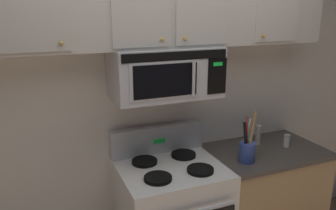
{
  "coord_description": "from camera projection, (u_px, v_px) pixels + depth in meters",
  "views": [
    {
      "loc": [
        -0.89,
        -1.68,
        2.02
      ],
      "look_at": [
        0.0,
        0.49,
        1.35
      ],
      "focal_mm": 36.89,
      "sensor_mm": 36.0,
      "label": 1
    }
  ],
  "objects": [
    {
      "name": "back_wall",
      "position": [
        153.0,
        95.0,
        2.7
      ],
      "size": [
        5.2,
        0.1,
        2.7
      ],
      "primitive_type": "cube",
      "color": "silver",
      "rests_on": "ground_plane"
    },
    {
      "name": "over_range_microwave",
      "position": [
        165.0,
        72.0,
        2.42
      ],
      "size": [
        0.76,
        0.43,
        0.35
      ],
      "color": "#B7BABF"
    },
    {
      "name": "upper_cabinets",
      "position": [
        163.0,
        6.0,
        2.32
      ],
      "size": [
        2.5,
        0.36,
        0.55
      ],
      "color": "#BCB7AD"
    },
    {
      "name": "counter_segment",
      "position": [
        262.0,
        198.0,
        2.94
      ],
      "size": [
        0.93,
        0.65,
        0.9
      ],
      "color": "tan",
      "rests_on": "ground_plane"
    },
    {
      "name": "utensil_crock_blue",
      "position": [
        247.0,
        149.0,
        2.56
      ],
      "size": [
        0.12,
        0.12,
        0.39
      ],
      "color": "#384C9E",
      "rests_on": "counter_segment"
    },
    {
      "name": "salt_shaker",
      "position": [
        287.0,
        141.0,
        2.85
      ],
      "size": [
        0.05,
        0.05,
        0.11
      ],
      "color": "white",
      "rests_on": "counter_segment"
    },
    {
      "name": "pepper_mill",
      "position": [
        258.0,
        135.0,
        2.9
      ],
      "size": [
        0.05,
        0.05,
        0.16
      ],
      "primitive_type": "cylinder",
      "color": "#B7B2A8",
      "rests_on": "counter_segment"
    }
  ]
}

